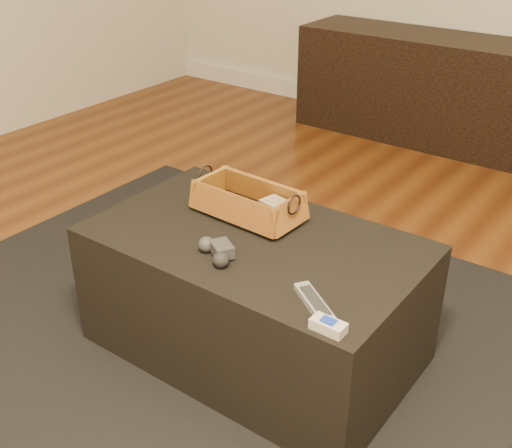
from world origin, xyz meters
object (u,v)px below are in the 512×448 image
Objects in this scene: ottoman at (255,295)px; cream_gadget at (328,326)px; media_cabinet at (430,89)px; wicker_basket at (248,203)px; tv_remote at (241,209)px; game_controller at (217,251)px; silver_remote at (315,303)px.

cream_gadget is (0.41, -0.26, 0.22)m from ottoman.
wicker_basket is at bearing -83.09° from media_cabinet.
game_controller is (0.11, -0.25, 0.00)m from tv_remote.
tv_remote is 1.26× the size of game_controller.
silver_remote is at bearing 139.99° from cream_gadget.
wicker_basket is at bearing 145.55° from silver_remote.
ottoman is 5.28× the size of tv_remote.
game_controller is at bearing 166.63° from cream_gadget.
game_controller is 0.35m from silver_remote.
media_cabinet reaches higher than silver_remote.
silver_remote is (0.35, -0.04, -0.01)m from game_controller.
ottoman is 0.53m from cream_gadget.
silver_remote is (0.33, -0.20, 0.22)m from ottoman.
ottoman is 0.28m from tv_remote.
media_cabinet is 2.13m from tv_remote.
wicker_basket is (0.25, -2.10, 0.17)m from media_cabinet.
game_controller is (-0.01, -0.16, 0.23)m from ottoman.
game_controller is at bearing -71.63° from wicker_basket.
game_controller is at bearing -70.57° from tv_remote.
media_cabinet reaches higher than wicker_basket.
wicker_basket is 2.13× the size of silver_remote.
game_controller reaches higher than tv_remote.
silver_remote is at bearing -30.48° from ottoman.
wicker_basket is (0.02, 0.01, 0.02)m from tv_remote.
cream_gadget reaches higher than ottoman.
media_cabinet is 8.92× the size of silver_remote.
tv_remote is 0.51× the size of wicker_basket.
silver_remote is 0.10m from cream_gadget.
media_cabinet is 10.31× the size of game_controller.
ottoman is at bearing 147.57° from cream_gadget.
tv_remote is (-0.12, 0.09, 0.23)m from ottoman.
media_cabinet is 8.16× the size of tv_remote.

